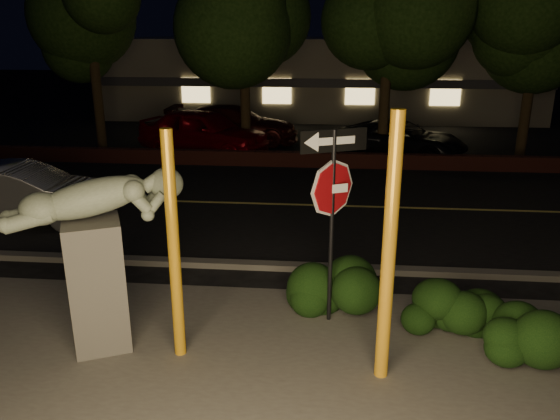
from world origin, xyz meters
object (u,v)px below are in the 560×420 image
object	(u,v)px
yellow_pole_left	(174,249)
signpost	(333,189)
sculpture	(96,243)
parked_car_darkred	(234,125)
yellow_pole_right	(389,253)
parked_car_red	(203,131)
silver_sedan	(22,194)
parked_car_dark	(400,139)

from	to	relation	value
yellow_pole_left	signpost	xyz separation A→B (m)	(2.12, 1.16, 0.56)
sculpture	parked_car_darkred	xyz separation A→B (m)	(-0.72, 15.06, -0.85)
yellow_pole_right	signpost	world-z (taller)	yellow_pole_right
signpost	parked_car_darkred	xyz separation A→B (m)	(-3.98, 14.04, -1.43)
parked_car_red	signpost	bearing A→B (deg)	-138.79
yellow_pole_left	parked_car_darkred	xyz separation A→B (m)	(-1.87, 15.21, -0.87)
yellow_pole_left	silver_sedan	size ratio (longest dim) A/B	0.76
yellow_pole_left	parked_car_red	world-z (taller)	yellow_pole_left
yellow_pole_right	parked_car_darkred	bearing A→B (deg)	106.88
yellow_pole_right	silver_sedan	bearing A→B (deg)	145.81
yellow_pole_right	silver_sedan	size ratio (longest dim) A/B	0.84
signpost	yellow_pole_left	bearing A→B (deg)	-176.10
parked_car_red	parked_car_darkred	bearing A→B (deg)	-0.70
parked_car_darkred	parked_car_dark	distance (m)	6.76
yellow_pole_left	signpost	size ratio (longest dim) A/B	1.06
parked_car_red	parked_car_darkred	size ratio (longest dim) A/B	0.94
sculpture	parked_car_red	world-z (taller)	sculpture
signpost	parked_car_red	bearing A→B (deg)	86.76
signpost	parked_car_red	size ratio (longest dim) A/B	0.62
yellow_pole_right	parked_car_darkred	world-z (taller)	yellow_pole_right
yellow_pole_right	parked_car_red	distance (m)	14.48
yellow_pole_right	sculpture	bearing A→B (deg)	174.14
sculpture	silver_sedan	distance (m)	6.59
yellow_pole_left	signpost	bearing A→B (deg)	28.80
parked_car_darkred	parked_car_dark	xyz separation A→B (m)	(6.46, -2.00, -0.11)
sculpture	parked_car_darkred	bearing A→B (deg)	68.34
yellow_pole_right	parked_car_dark	xyz separation A→B (m)	(1.76, 13.47, -1.13)
signpost	sculpture	xyz separation A→B (m)	(-3.26, -1.01, -0.58)
silver_sedan	parked_car_darkred	bearing A→B (deg)	-22.36
sculpture	parked_car_dark	size ratio (longest dim) A/B	0.55
parked_car_dark	signpost	bearing A→B (deg)	-167.87
yellow_pole_left	sculpture	world-z (taller)	yellow_pole_left
signpost	sculpture	world-z (taller)	signpost
yellow_pole_left	parked_car_dark	world-z (taller)	yellow_pole_left
signpost	parked_car_red	world-z (taller)	signpost
silver_sedan	parked_car_red	size ratio (longest dim) A/B	0.86
parked_car_dark	parked_car_red	bearing A→B (deg)	114.41
silver_sedan	parked_car_dark	size ratio (longest dim) A/B	0.90
signpost	parked_car_dark	world-z (taller)	signpost
sculpture	yellow_pole_right	bearing A→B (deg)	-30.25
signpost	parked_car_red	distance (m)	12.94
yellow_pole_right	parked_car_darkred	xyz separation A→B (m)	(-4.69, 15.46, -1.03)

